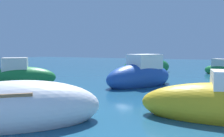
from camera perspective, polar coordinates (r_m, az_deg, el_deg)
The scene contains 5 objects.
moored_boat_0 at distance 6.72m, azimuth -22.45°, elevation -9.30°, with size 4.57×4.09×1.55m.
moored_boat_1 at distance 12.69m, azimuth 7.04°, elevation -1.79°, with size 3.76×4.59×2.07m.
moored_boat_6 at distance 19.57m, azimuth 25.95°, elevation -0.38°, with size 3.35×2.95×1.45m.
moored_boat_7 at distance 19.52m, azimuth 8.69°, elevation 0.34°, with size 4.31×4.42×1.63m.
moored_boat_8 at distance 13.96m, azimuth -21.73°, elevation -1.89°, with size 3.89×3.47×1.81m.
Camera 1 is at (-3.85, -3.61, 2.06)m, focal length 36.77 mm.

